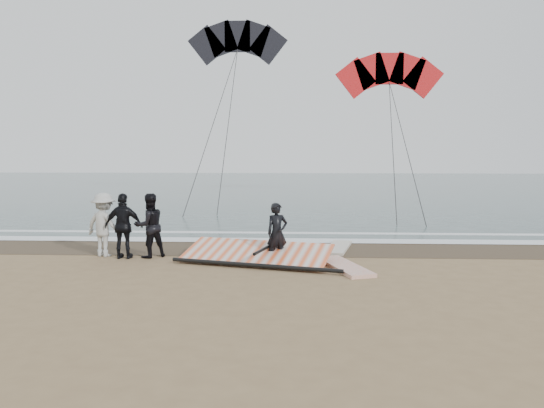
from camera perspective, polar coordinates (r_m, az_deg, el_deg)
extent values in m
plane|color=#8C704C|center=(12.78, 5.12, -8.56)|extent=(120.00, 120.00, 0.00)
cube|color=#233838|center=(45.48, 3.40, 1.84)|extent=(120.00, 54.00, 0.02)
cube|color=#4C3D2B|center=(17.17, 4.50, -4.81)|extent=(120.00, 2.80, 0.01)
cube|color=white|center=(18.54, 4.36, -3.95)|extent=(120.00, 0.90, 0.01)
cube|color=white|center=(20.22, 4.23, -3.13)|extent=(120.00, 0.45, 0.01)
imported|color=black|center=(14.91, 0.55, -3.13)|extent=(0.73, 0.64, 1.70)
cube|color=silver|center=(14.50, 7.78, -6.66)|extent=(1.45, 2.56, 0.10)
cube|color=beige|center=(17.19, 7.13, -4.68)|extent=(1.09, 2.38, 0.10)
imported|color=black|center=(16.05, -13.05, -2.27)|extent=(1.17, 1.14, 1.90)
imported|color=black|center=(16.06, -15.65, -2.30)|extent=(1.14, 0.51, 1.92)
imported|color=#B3B4AF|center=(16.58, -17.62, -2.14)|extent=(1.40, 1.12, 1.90)
cube|color=black|center=(15.62, -2.27, -5.68)|extent=(2.93, 1.41, 0.11)
cube|color=#F55B28|center=(14.97, -1.71, -5.23)|extent=(4.44, 2.65, 0.44)
cylinder|color=black|center=(14.24, -1.95, -6.58)|extent=(4.68, 1.38, 0.11)
cylinder|color=black|center=(14.92, -0.56, -4.68)|extent=(0.63, 2.03, 0.09)
cylinder|color=#262626|center=(29.16, 12.80, 6.97)|extent=(0.04, 0.04, 15.10)
cylinder|color=#262626|center=(29.05, 13.97, 6.94)|extent=(0.04, 0.04, 15.38)
cylinder|color=#262626|center=(30.42, -6.18, 9.09)|extent=(0.04, 0.04, 14.81)
cylinder|color=#262626|center=(30.71, -4.66, 9.08)|extent=(0.04, 0.04, 14.16)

